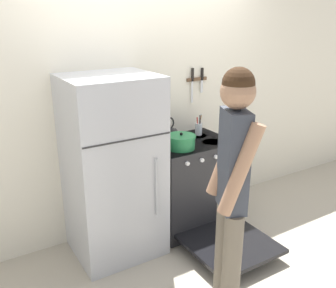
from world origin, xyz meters
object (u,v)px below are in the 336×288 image
refrigerator (113,168)px  utensil_jar (199,128)px  stove_range (191,185)px  dutch_oven_pot (181,142)px  tea_kettle (169,133)px  person (232,188)px

refrigerator → utensil_jar: refrigerator is taller
stove_range → utensil_jar: utensil_jar is taller
refrigerator → dutch_oven_pot: 0.66m
dutch_oven_pot → tea_kettle: tea_kettle is taller
dutch_oven_pot → utensil_jar: utensil_jar is taller
person → stove_range: bearing=-0.7°
dutch_oven_pot → person: person is taller
stove_range → person: person is taller
utensil_jar → dutch_oven_pot: bearing=-146.6°
refrigerator → dutch_oven_pot: refrigerator is taller
refrigerator → tea_kettle: 0.69m
tea_kettle → utensil_jar: size_ratio=1.09×
tea_kettle → person: 1.35m
person → utensil_jar: bearing=-5.2°
dutch_oven_pot → refrigerator: bearing=171.7°
tea_kettle → person: (-0.33, -1.31, 0.05)m
tea_kettle → dutch_oven_pot: bearing=-93.2°
tea_kettle → stove_range: bearing=-44.3°
stove_range → utensil_jar: 0.58m
stove_range → dutch_oven_pot: bearing=-155.0°
dutch_oven_pot → utensil_jar: size_ratio=1.39×
tea_kettle → person: bearing=-104.1°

